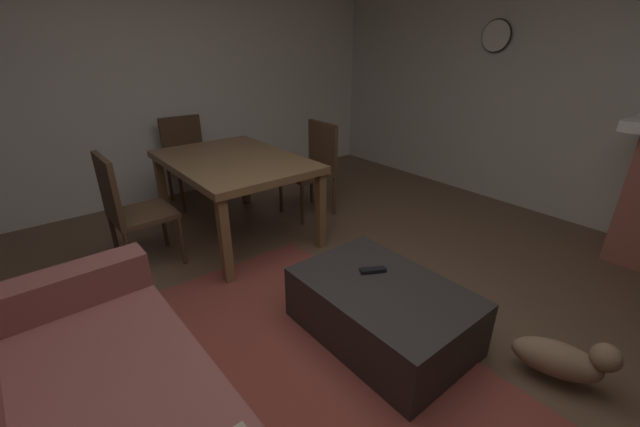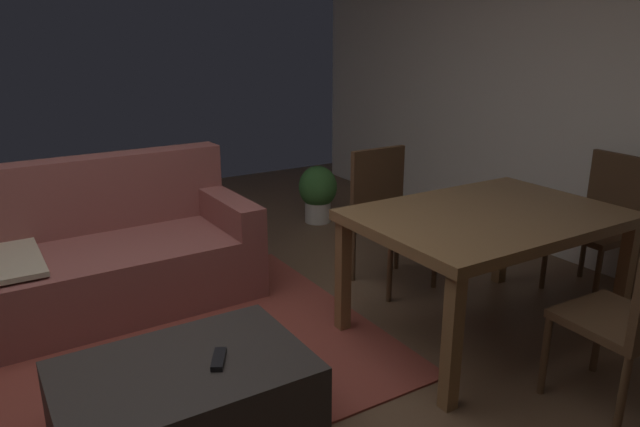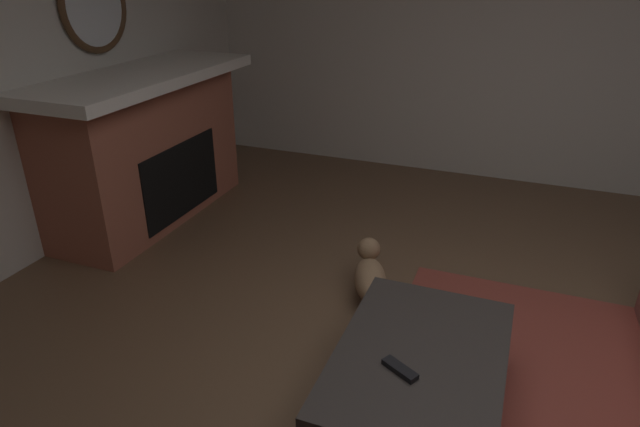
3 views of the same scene
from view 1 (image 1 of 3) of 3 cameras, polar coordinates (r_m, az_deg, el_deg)
floor at (r=2.34m, az=1.42°, el=-21.55°), size 7.83×7.83×0.00m
wall_back_fireplace_side at (r=4.45m, az=36.03°, el=14.72°), size 6.93×0.12×2.58m
wall_right_window_side at (r=4.65m, az=-26.67°, el=16.89°), size 0.12×6.77×2.58m
area_rug at (r=2.21m, az=-6.05°, el=-25.13°), size 2.60×2.00×0.01m
ottoman_coffee_table at (r=2.45m, az=9.01°, el=-13.86°), size 1.04×0.70×0.36m
tv_remote at (r=2.44m, az=7.76°, el=-8.24°), size 0.12×0.16×0.02m
dining_table at (r=3.52m, az=-12.56°, el=6.71°), size 1.45×1.01×0.74m
dining_chair_east at (r=4.55m, az=-18.89°, el=8.08°), size 0.46×0.46×0.93m
dining_chair_south at (r=4.01m, az=-0.85°, el=7.35°), size 0.45×0.45×0.93m
dining_chair_north at (r=3.29m, az=-26.28°, el=0.97°), size 0.45×0.45×0.93m
small_dog at (r=2.50m, az=32.10°, el=-17.57°), size 0.49×0.33×0.27m
wall_clock at (r=4.75m, az=24.44°, el=22.63°), size 0.32×0.03×0.32m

